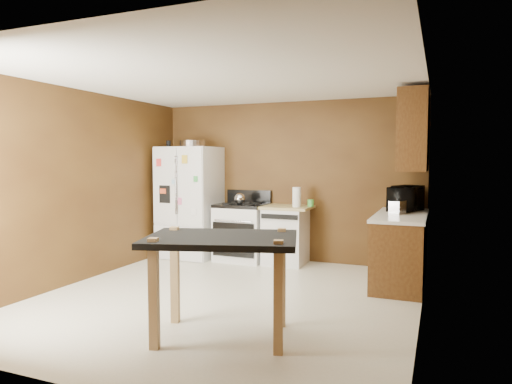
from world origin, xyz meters
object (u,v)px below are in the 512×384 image
Objects in this scene: roasting_pan at (193,144)px; gas_range at (242,231)px; island at (222,251)px; kettle at (240,199)px; dishwasher at (286,234)px; green_canister at (311,203)px; microwave at (406,199)px; refrigerator at (190,202)px; pen_cup at (169,144)px; toaster at (397,207)px; paper_towel at (297,197)px.

roasting_pan reaches higher than gas_range.
gas_range reaches higher than island.
roasting_pan is 2.38× the size of kettle.
roasting_pan is 0.46× the size of dishwasher.
green_canister is 1.39m from microwave.
gas_range is 3.17m from island.
microwave is (2.46, 0.01, 0.07)m from kettle.
kettle is 0.10× the size of refrigerator.
toaster is (3.67, -0.39, -0.87)m from pen_cup.
paper_towel is 1.83m from refrigerator.
pen_cup is 1.02m from refrigerator.
paper_towel reaches higher than island.
toaster is (2.39, -0.41, -0.00)m from kettle.
pen_cup is at bearing 129.88° from island.
island is (0.19, -2.89, -0.26)m from paper_towel.
pen_cup is 0.06× the size of refrigerator.
dishwasher is (-1.67, 0.52, -0.53)m from toaster.
green_canister is at bearing 4.74° from gas_range.
kettle is (0.84, -0.02, -0.86)m from roasting_pan.
green_canister is 0.06× the size of refrigerator.
green_canister is at bearing 90.30° from island.
roasting_pan is 0.23× the size of refrigerator.
island is at bearing -69.46° from gas_range.
kettle is 2.46m from microwave.
microwave reaches higher than island.
kettle reaches higher than island.
toaster is 3.33m from refrigerator.
microwave reaches higher than kettle.
toaster reaches higher than green_canister.
pen_cup is at bearing -175.22° from gas_range.
roasting_pan is at bearing 178.62° from kettle.
roasting_pan reaches higher than dishwasher.
dishwasher is (-1.74, 0.10, -0.60)m from microwave.
kettle is 1.10m from green_canister.
microwave is at bearing 0.52° from pen_cup.
paper_towel is 0.27× the size of gas_range.
toaster is at bearing -169.21° from microwave.
kettle is 0.92m from paper_towel.
refrigerator reaches higher than island.
gas_range is at bearing 3.81° from refrigerator.
gas_range is 0.72m from dishwasher.
roasting_pan is 1.80× the size of toaster.
kettle is at bearing 111.08° from island.
microwave is at bearing -0.50° from paper_towel.
microwave reaches higher than paper_towel.
kettle is 0.53m from gas_range.
refrigerator is at bearing 124.88° from island.
microwave is (1.55, -0.01, 0.02)m from paper_towel.
refrigerator reaches higher than toaster.
green_canister is at bearing 4.65° from roasting_pan.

